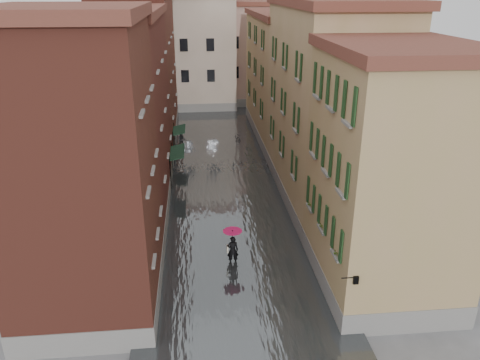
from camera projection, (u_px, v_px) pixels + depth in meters
name	position (u px, v px, depth m)	size (l,w,h in m)	color
ground	(237.00, 267.00, 25.50)	(120.00, 120.00, 0.00)	#5F5F62
floodwater	(222.00, 176.00, 37.41)	(10.00, 60.00, 0.20)	#43484B
building_left_near	(83.00, 174.00, 20.54)	(6.00, 8.00, 13.00)	brown
building_left_mid	(119.00, 116.00, 30.75)	(6.00, 14.00, 12.50)	maroon
building_left_far	(140.00, 68.00, 44.25)	(6.00, 16.00, 14.00)	brown
building_right_near	(388.00, 179.00, 22.08)	(6.00, 8.00, 11.50)	#A08952
building_right_mid	(327.00, 107.00, 31.91)	(6.00, 14.00, 13.00)	tan
building_right_far	(286.00, 79.00, 45.98)	(6.00, 16.00, 11.50)	#A08952
building_end_cream	(185.00, 53.00, 57.67)	(12.00, 9.00, 13.00)	beige
building_end_pink	(255.00, 54.00, 60.51)	(10.00, 9.00, 12.00)	tan
awning_near	(177.00, 153.00, 35.42)	(1.09, 3.33, 2.80)	black
awning_far	(179.00, 131.00, 40.89)	(1.09, 2.80, 2.80)	black
wall_lantern	(355.00, 279.00, 19.22)	(0.71, 0.22, 0.35)	black
window_planters	(325.00, 223.00, 22.75)	(0.59, 5.82, 0.84)	brown
pedestrian_main	(233.00, 243.00, 25.26)	(1.07, 1.07, 2.06)	black
pedestrian_far	(182.00, 140.00, 44.00)	(0.75, 0.58, 1.53)	black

